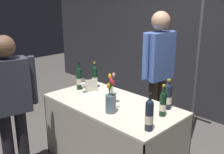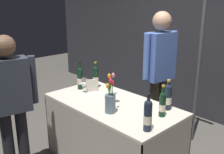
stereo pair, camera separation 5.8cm
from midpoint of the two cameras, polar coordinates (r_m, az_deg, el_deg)
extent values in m
cube|color=#2D2D33|center=(4.40, 18.83, 7.13)|extent=(7.56, 0.12, 2.47)
cube|color=beige|center=(2.91, -0.57, -5.90)|extent=(1.55, 0.80, 0.02)
cube|color=#ABA392|center=(2.86, -6.42, -15.39)|extent=(1.55, 0.01, 0.77)
cube|color=#ABA392|center=(3.34, 4.38, -10.35)|extent=(1.55, 0.01, 0.77)
cube|color=#ABA392|center=(3.62, -9.19, -8.29)|extent=(0.01, 0.80, 0.77)
cylinder|color=black|center=(3.32, -7.74, -0.62)|extent=(0.07, 0.07, 0.25)
sphere|color=black|center=(3.29, -7.82, 1.47)|extent=(0.07, 0.07, 0.07)
cylinder|color=black|center=(3.28, -7.85, 2.20)|extent=(0.03, 0.03, 0.09)
cylinder|color=black|center=(3.26, -7.89, 3.08)|extent=(0.03, 0.03, 0.02)
cylinder|color=beige|center=(3.33, -7.72, -0.95)|extent=(0.07, 0.07, 0.08)
cylinder|color=black|center=(3.36, -4.31, -0.32)|extent=(0.07, 0.07, 0.25)
sphere|color=black|center=(3.33, -4.36, 1.74)|extent=(0.07, 0.07, 0.07)
cylinder|color=black|center=(3.32, -4.37, 2.37)|extent=(0.03, 0.03, 0.08)
cylinder|color=#B7932D|center=(3.31, -4.39, 3.16)|extent=(0.03, 0.03, 0.02)
cylinder|color=beige|center=(3.37, -4.30, -0.64)|extent=(0.07, 0.07, 0.08)
cylinder|color=black|center=(2.60, 10.49, -6.19)|extent=(0.07, 0.07, 0.22)
sphere|color=black|center=(2.56, 10.61, -3.95)|extent=(0.06, 0.06, 0.06)
cylinder|color=black|center=(2.54, 10.67, -3.02)|extent=(0.03, 0.03, 0.09)
cylinder|color=#B7932D|center=(2.53, 10.73, -1.87)|extent=(0.03, 0.03, 0.02)
cylinder|color=beige|center=(2.61, 10.47, -6.54)|extent=(0.07, 0.07, 0.07)
cylinder|color=#192333|center=(2.76, 11.60, -4.58)|extent=(0.08, 0.08, 0.24)
sphere|color=#192333|center=(2.72, 11.74, -2.24)|extent=(0.07, 0.07, 0.07)
cylinder|color=#192333|center=(2.71, 11.79, -1.56)|extent=(0.03, 0.03, 0.07)
cylinder|color=#B7932D|center=(2.70, 11.84, -0.68)|extent=(0.03, 0.03, 0.02)
cylinder|color=beige|center=(2.77, 11.58, -4.95)|extent=(0.08, 0.08, 0.08)
cylinder|color=#192333|center=(2.30, 7.45, -8.74)|extent=(0.07, 0.07, 0.25)
sphere|color=#192333|center=(2.25, 7.57, -5.86)|extent=(0.07, 0.07, 0.07)
cylinder|color=#192333|center=(2.23, 7.61, -4.97)|extent=(0.03, 0.03, 0.07)
cylinder|color=black|center=(2.22, 7.65, -3.86)|extent=(0.03, 0.03, 0.02)
cylinder|color=beige|center=(2.31, 7.43, -9.18)|extent=(0.07, 0.07, 0.08)
cylinder|color=silver|center=(3.22, -6.89, -3.47)|extent=(0.06, 0.06, 0.00)
cylinder|color=silver|center=(3.21, -6.91, -2.94)|extent=(0.01, 0.01, 0.06)
cone|color=silver|center=(3.19, -6.94, -1.91)|extent=(0.07, 0.07, 0.06)
cylinder|color=silver|center=(2.91, 0.09, -5.57)|extent=(0.06, 0.06, 0.00)
cylinder|color=silver|center=(2.90, 0.09, -4.89)|extent=(0.01, 0.01, 0.07)
cone|color=silver|center=(2.88, 0.09, -3.70)|extent=(0.08, 0.08, 0.06)
cylinder|color=slate|center=(2.63, -0.91, -5.90)|extent=(0.11, 0.11, 0.19)
cylinder|color=#38722D|center=(2.58, -1.18, -2.88)|extent=(0.02, 0.01, 0.29)
ellipsoid|color=gold|center=(2.53, -1.15, 0.18)|extent=(0.03, 0.03, 0.05)
cylinder|color=#38722D|center=(2.61, -1.00, -2.68)|extent=(0.06, 0.05, 0.29)
ellipsoid|color=pink|center=(2.56, -0.28, 0.38)|extent=(0.03, 0.03, 0.05)
cylinder|color=#38722D|center=(2.57, -0.74, -3.51)|extent=(0.05, 0.05, 0.25)
ellipsoid|color=red|center=(2.50, -0.79, -1.04)|extent=(0.03, 0.03, 0.05)
cylinder|color=#38722D|center=(2.57, -1.10, -4.08)|extent=(0.03, 0.03, 0.20)
ellipsoid|color=gold|center=(2.54, -1.47, -1.95)|extent=(0.03, 0.03, 0.05)
cylinder|color=#38722D|center=(2.57, -1.08, -3.25)|extent=(0.05, 0.03, 0.27)
ellipsoid|color=red|center=(2.51, -0.91, -0.55)|extent=(0.03, 0.03, 0.05)
cylinder|color=#38722D|center=(2.57, -0.46, -3.74)|extent=(0.01, 0.01, 0.23)
ellipsoid|color=red|center=(2.54, -0.44, -1.30)|extent=(0.03, 0.03, 0.05)
cube|color=silver|center=(3.22, -5.06, -1.91)|extent=(0.08, 0.15, 0.16)
cylinder|color=#4C4233|center=(3.72, 10.05, -6.68)|extent=(0.12, 0.12, 0.88)
cylinder|color=#4C4233|center=(3.61, 8.37, -7.32)|extent=(0.12, 0.12, 0.88)
cube|color=#4C6BB7|center=(3.44, 9.80, 4.56)|extent=(0.26, 0.42, 0.62)
sphere|color=tan|center=(3.37, 10.19, 12.06)|extent=(0.24, 0.24, 0.24)
cylinder|color=#4C6BB7|center=(3.61, 12.47, 5.41)|extent=(0.08, 0.08, 0.57)
cylinder|color=#4C6BB7|center=(3.26, 6.89, 4.46)|extent=(0.08, 0.08, 0.57)
cylinder|color=black|center=(3.06, -22.36, -14.16)|extent=(0.12, 0.12, 0.79)
cylinder|color=black|center=(3.09, -19.49, -13.60)|extent=(0.12, 0.12, 0.79)
cube|color=#2D333D|center=(2.80, -22.34, -1.90)|extent=(0.29, 0.43, 0.56)
sphere|color=brown|center=(2.71, -23.28, 6.20)|extent=(0.22, 0.22, 0.22)
cylinder|color=#2D333D|center=(2.85, -17.62, -0.68)|extent=(0.08, 0.08, 0.51)
cylinder|color=#47474C|center=(3.53, 17.91, 3.86)|extent=(0.04, 0.04, 2.33)
camera|label=1|loc=(0.03, -90.59, -0.18)|focal=41.58mm
camera|label=2|loc=(0.03, 89.41, 0.18)|focal=41.58mm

